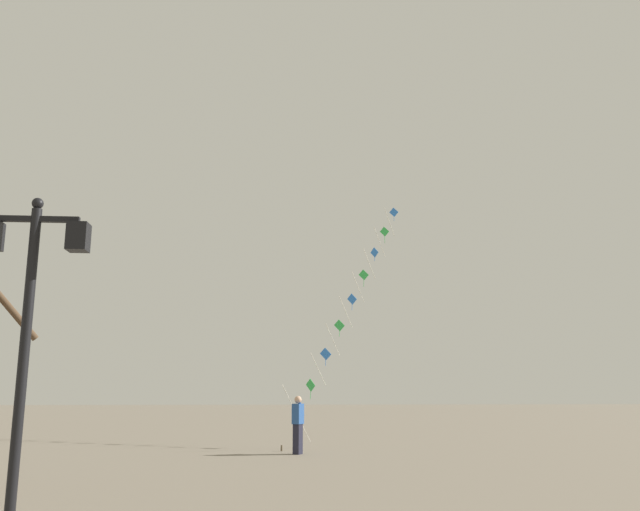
{
  "coord_description": "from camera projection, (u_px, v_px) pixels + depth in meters",
  "views": [
    {
      "loc": [
        0.31,
        -0.81,
        1.82
      ],
      "look_at": [
        1.84,
        19.35,
        6.02
      ],
      "focal_mm": 36.99,
      "sensor_mm": 36.0,
      "label": 1
    }
  ],
  "objects": [
    {
      "name": "twin_lantern_lamp_post",
      "position": [
        29.0,
        294.0,
        9.04
      ],
      "size": [
        1.47,
        0.28,
        4.52
      ],
      "color": "black",
      "rests_on": "ground_plane"
    },
    {
      "name": "kite_train",
      "position": [
        352.0,
        299.0,
        25.65
      ],
      "size": [
        5.3,
        6.98,
        10.02
      ],
      "color": "brown",
      "rests_on": "ground_plane"
    },
    {
      "name": "ground_plane",
      "position": [
        258.0,
        454.0,
        19.93
      ],
      "size": [
        160.0,
        160.0,
        0.0
      ],
      "primitive_type": "plane",
      "color": "#756B5B"
    },
    {
      "name": "kite_flyer",
      "position": [
        298.0,
        423.0,
        19.89
      ],
      "size": [
        0.42,
        0.61,
        1.71
      ],
      "rotation": [
        0.0,
        0.0,
        1.1
      ],
      "color": "#1E1E2D",
      "rests_on": "ground_plane"
    }
  ]
}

